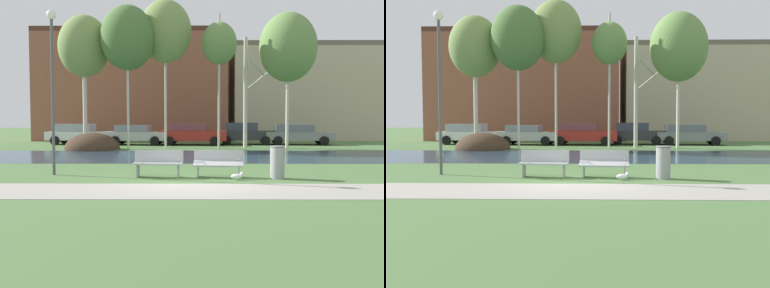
{
  "view_description": "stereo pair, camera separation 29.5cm",
  "coord_description": "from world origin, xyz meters",
  "views": [
    {
      "loc": [
        0.22,
        -13.39,
        1.94
      ],
      "look_at": [
        0.13,
        1.4,
        1.06
      ],
      "focal_mm": 42.23,
      "sensor_mm": 36.0,
      "label": 1
    },
    {
      "loc": [
        0.51,
        -13.38,
        1.94
      ],
      "look_at": [
        0.13,
        1.4,
        1.06
      ],
      "focal_mm": 42.23,
      "sensor_mm": 36.0,
      "label": 2
    }
  ],
  "objects": [
    {
      "name": "trash_bin",
      "position": [
        2.83,
        0.81,
        0.54
      ],
      "size": [
        0.48,
        0.48,
        1.04
      ],
      "color": "gray",
      "rests_on": "ground"
    },
    {
      "name": "soil_mound",
      "position": [
        -5.96,
        13.69,
        0.0
      ],
      "size": [
        3.32,
        3.29,
        2.04
      ],
      "primitive_type": "ellipsoid",
      "color": "#423021",
      "rests_on": "ground"
    },
    {
      "name": "bench_right",
      "position": [
        0.98,
        1.14,
        0.47
      ],
      "size": [
        1.63,
        0.66,
        0.87
      ],
      "color": "#9EA0A3",
      "rests_on": "ground"
    },
    {
      "name": "parked_sedan_second_silver",
      "position": [
        -3.89,
        18.37,
        0.74
      ],
      "size": [
        4.28,
        2.39,
        1.38
      ],
      "color": "#B2B5BC",
      "rests_on": "ground"
    },
    {
      "name": "birch_left",
      "position": [
        -3.82,
        13.9,
        6.68
      ],
      "size": [
        3.24,
        3.24,
        8.63
      ],
      "color": "beige",
      "rests_on": "ground"
    },
    {
      "name": "parked_hatch_third_red",
      "position": [
        0.0,
        18.14,
        0.8
      ],
      "size": [
        4.82,
        2.4,
        1.52
      ],
      "color": "maroon",
      "rests_on": "ground"
    },
    {
      "name": "parked_wagon_fourth_dark",
      "position": [
        3.77,
        18.89,
        0.81
      ],
      "size": [
        4.21,
        2.29,
        1.55
      ],
      "color": "#282B30",
      "rests_on": "ground"
    },
    {
      "name": "bench_left",
      "position": [
        -0.97,
        1.14,
        0.47
      ],
      "size": [
        1.63,
        0.66,
        0.87
      ],
      "color": "#9EA0A3",
      "rests_on": "ground"
    },
    {
      "name": "birch_center_right",
      "position": [
        3.48,
        15.39,
        3.57
      ],
      "size": [
        1.59,
        2.66,
        6.99
      ],
      "color": "#BCB7A8",
      "rests_on": "ground"
    },
    {
      "name": "building_beige_block",
      "position": [
        9.68,
        27.32,
        4.06
      ],
      "size": [
        12.45,
        8.15,
        8.12
      ],
      "color": "#BCAD8E",
      "rests_on": "ground"
    },
    {
      "name": "parked_suv_fifth_grey",
      "position": [
        7.51,
        18.57,
        0.76
      ],
      "size": [
        4.88,
        2.36,
        1.42
      ],
      "color": "slate",
      "rests_on": "ground"
    },
    {
      "name": "river_band",
      "position": [
        0.0,
        9.01,
        0.0
      ],
      "size": [
        80.0,
        7.29,
        0.01
      ],
      "primitive_type": "cube",
      "color": "#284256",
      "rests_on": "ground"
    },
    {
      "name": "birch_far_left",
      "position": [
        -6.64,
        14.78,
        6.31
      ],
      "size": [
        3.18,
        3.18,
        8.25
      ],
      "color": "beige",
      "rests_on": "ground"
    },
    {
      "name": "ground_plane",
      "position": [
        0.0,
        10.0,
        0.0
      ],
      "size": [
        120.0,
        120.0,
        0.0
      ],
      "primitive_type": "plane",
      "color": "#4C703D"
    },
    {
      "name": "building_brick_low",
      "position": [
        -5.07,
        27.18,
        4.6
      ],
      "size": [
        15.84,
        8.77,
        9.2
      ],
      "color": "brown",
      "rests_on": "ground"
    },
    {
      "name": "birch_right",
      "position": [
        6.0,
        14.9,
        6.27
      ],
      "size": [
        3.57,
        3.57,
        8.42
      ],
      "color": "beige",
      "rests_on": "ground"
    },
    {
      "name": "birch_center_left",
      "position": [
        -1.63,
        15.22,
        7.3
      ],
      "size": [
        3.27,
        3.27,
        9.37
      ],
      "color": "beige",
      "rests_on": "ground"
    },
    {
      "name": "streetlamp",
      "position": [
        -4.53,
        1.71,
        3.65
      ],
      "size": [
        0.32,
        0.32,
        5.49
      ],
      "color": "#4C4C51",
      "rests_on": "ground"
    },
    {
      "name": "parked_van_nearest_white",
      "position": [
        -8.06,
        18.71,
        0.78
      ],
      "size": [
        4.74,
        2.3,
        1.47
      ],
      "color": "silver",
      "rests_on": "ground"
    },
    {
      "name": "paved_path_strip",
      "position": [
        0.0,
        -1.61,
        0.01
      ],
      "size": [
        60.0,
        2.52,
        0.01
      ],
      "primitive_type": "cube",
      "color": "#9E998E",
      "rests_on": "ground"
    },
    {
      "name": "birch_center",
      "position": [
        1.71,
        14.65,
        6.45
      ],
      "size": [
        2.18,
        2.18,
        8.31
      ],
      "color": "#BCB7A8",
      "rests_on": "ground"
    },
    {
      "name": "seagull",
      "position": [
        1.53,
        0.42,
        0.13
      ],
      "size": [
        0.43,
        0.16,
        0.26
      ],
      "color": "white",
      "rests_on": "ground"
    }
  ]
}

